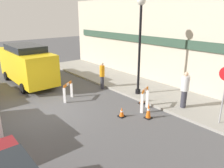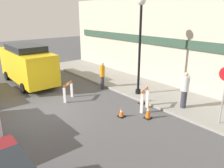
{
  "view_description": "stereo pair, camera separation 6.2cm",
  "coord_description": "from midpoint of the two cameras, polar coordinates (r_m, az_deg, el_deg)",
  "views": [
    {
      "loc": [
        9.32,
        -3.5,
        4.49
      ],
      "look_at": [
        1.1,
        3.35,
        1.0
      ],
      "focal_mm": 35.0,
      "sensor_mm": 36.0,
      "label": 1
    },
    {
      "loc": [
        9.36,
        -3.45,
        4.49
      ],
      "look_at": [
        1.1,
        3.35,
        1.0
      ],
      "focal_mm": 35.0,
      "sensor_mm": 36.0,
      "label": 2
    }
  ],
  "objects": [
    {
      "name": "traffic_cone_0",
      "position": [
        11.38,
        7.7,
        -3.58
      ],
      "size": [
        0.3,
        0.3,
        0.67
      ],
      "color": "black",
      "rests_on": "ground_plane"
    },
    {
      "name": "barricade_0",
      "position": [
        11.93,
        -11.56,
        -1.69
      ],
      "size": [
        0.65,
        0.83,
        0.97
      ],
      "rotation": [
        0.0,
        0.0,
        5.34
      ],
      "color": "white",
      "rests_on": "ground_plane"
    },
    {
      "name": "ground_plane",
      "position": [
        10.93,
        -17.76,
        -7.12
      ],
      "size": [
        60.0,
        60.0,
        0.0
      ],
      "primitive_type": "plane",
      "color": "#4C4C4F"
    },
    {
      "name": "streetlamp_post",
      "position": [
        11.8,
        7.2,
        12.83
      ],
      "size": [
        0.44,
        0.44,
        5.16
      ],
      "color": "black",
      "rests_on": "sidewalk_slab"
    },
    {
      "name": "traffic_cone_2",
      "position": [
        9.87,
        9.33,
        -6.91
      ],
      "size": [
        0.3,
        0.3,
        0.75
      ],
      "color": "black",
      "rests_on": "ground_plane"
    },
    {
      "name": "sidewalk_slab",
      "position": [
        14.08,
        5.59,
        -0.35
      ],
      "size": [
        18.0,
        3.18,
        0.12
      ],
      "color": "gray",
      "rests_on": "ground_plane"
    },
    {
      "name": "work_van",
      "position": [
        15.36,
        -21.47,
        5.16
      ],
      "size": [
        5.51,
        2.11,
        2.56
      ],
      "color": "yellow",
      "rests_on": "ground_plane"
    },
    {
      "name": "person_pedestrian",
      "position": [
        10.89,
        18.32,
        -1.19
      ],
      "size": [
        0.45,
        0.45,
        1.77
      ],
      "rotation": [
        0.0,
        0.0,
        2.91
      ],
      "color": "#33333D",
      "rests_on": "sidewalk_slab"
    },
    {
      "name": "barricade_1",
      "position": [
        10.55,
        8.39,
        -3.83
      ],
      "size": [
        0.41,
        0.78,
        1.11
      ],
      "rotation": [
        0.0,
        0.0,
        8.23
      ],
      "color": "white",
      "rests_on": "ground_plane"
    },
    {
      "name": "traffic_cone_1",
      "position": [
        9.95,
        2.38,
        -7.38
      ],
      "size": [
        0.3,
        0.3,
        0.46
      ],
      "color": "black",
      "rests_on": "ground_plane"
    },
    {
      "name": "person_worker",
      "position": [
        13.33,
        -2.71,
        2.43
      ],
      "size": [
        0.42,
        0.42,
        1.66
      ],
      "rotation": [
        0.0,
        0.0,
        -0.61
      ],
      "color": "#33333D",
      "rests_on": "ground_plane"
    },
    {
      "name": "storefront_facade",
      "position": [
        14.7,
        10.58,
        10.99
      ],
      "size": [
        18.0,
        0.22,
        5.5
      ],
      "color": "#BCB29E",
      "rests_on": "ground_plane"
    }
  ]
}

